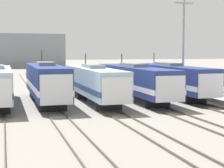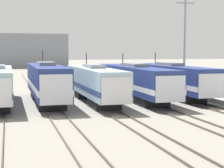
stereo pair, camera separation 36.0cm
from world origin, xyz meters
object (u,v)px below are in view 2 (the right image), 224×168
at_px(locomotive_center_left, 47,82).
at_px(catenary_tower_right, 185,41).
at_px(locomotive_far_right, 171,79).
at_px(locomotive_center_right, 135,81).
at_px(locomotive_center, 95,83).

xyz_separation_m(locomotive_center_left, catenary_tower_right, (17.11, 2.65, 4.49)).
bearing_deg(locomotive_far_right, catenary_tower_right, 18.87).
bearing_deg(locomotive_center_left, locomotive_center_right, 2.46).
xyz_separation_m(locomotive_center, catenary_tower_right, (12.12, 3.48, 4.64)).
height_order(locomotive_center_right, catenary_tower_right, catenary_tower_right).
relative_size(locomotive_center, locomotive_center_right, 0.89).
relative_size(locomotive_center_left, catenary_tower_right, 1.32).
bearing_deg(locomotive_center_left, catenary_tower_right, 8.80).
bearing_deg(catenary_tower_right, locomotive_center_left, -171.20).
distance_m(locomotive_far_right, catenary_tower_right, 5.14).
bearing_deg(locomotive_center, catenary_tower_right, 16.02).
relative_size(locomotive_center, catenary_tower_right, 1.37).
xyz_separation_m(locomotive_center_right, catenary_tower_right, (7.13, 2.22, 4.62)).
relative_size(locomotive_center_right, catenary_tower_right, 1.55).
distance_m(locomotive_center_left, locomotive_center_right, 9.99).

